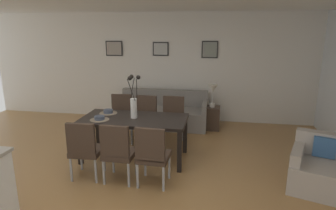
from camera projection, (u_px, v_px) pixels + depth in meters
name	position (u px, v px, depth m)	size (l,w,h in m)	color
ground_plane	(125.00, 180.00, 4.47)	(9.00, 9.00, 0.00)	#A87A47
back_wall_panel	(164.00, 67.00, 7.24)	(9.00, 0.10, 2.60)	silver
dining_table	(134.00, 122.00, 5.06)	(1.80, 0.89, 0.74)	black
dining_chair_near_left	(85.00, 147.00, 4.38)	(0.46, 0.46, 0.92)	#3D2D23
dining_chair_near_right	(121.00, 115.00, 6.01)	(0.47, 0.47, 0.92)	#3D2D23
dining_chair_far_left	(118.00, 150.00, 4.28)	(0.45, 0.45, 0.92)	#3D2D23
dining_chair_far_right	(145.00, 117.00, 5.89)	(0.47, 0.47, 0.92)	#3D2D23
dining_chair_mid_left	(152.00, 153.00, 4.18)	(0.46, 0.46, 0.92)	#3D2D23
dining_chair_mid_right	(173.00, 118.00, 5.83)	(0.44, 0.44, 0.92)	#3D2D23
centerpiece_vase	(134.00, 102.00, 4.97)	(0.21, 0.23, 0.73)	white
placemat_near_left	(100.00, 120.00, 4.94)	(0.32, 0.32, 0.01)	#7F705B
bowl_near_left	(99.00, 117.00, 4.93)	(0.17, 0.17, 0.07)	#475166
placemat_near_right	(108.00, 113.00, 5.32)	(0.32, 0.32, 0.01)	#7F705B
bowl_near_right	(108.00, 111.00, 5.31)	(0.17, 0.17, 0.07)	#475166
sofa	(163.00, 114.00, 6.92)	(2.07, 0.84, 0.80)	gray
side_table	(212.00, 118.00, 6.66)	(0.36, 0.36, 0.52)	#3D2D23
table_lamp	(213.00, 91.00, 6.50)	(0.22, 0.22, 0.51)	beige
armchair	(322.00, 169.00, 4.18)	(1.02, 1.02, 0.75)	#ADA399
framed_picture_left	(114.00, 48.00, 7.27)	(0.42, 0.03, 0.36)	black
framed_picture_center	(161.00, 49.00, 7.08)	(0.38, 0.03, 0.32)	black
framed_picture_right	(210.00, 50.00, 6.88)	(0.38, 0.03, 0.40)	black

